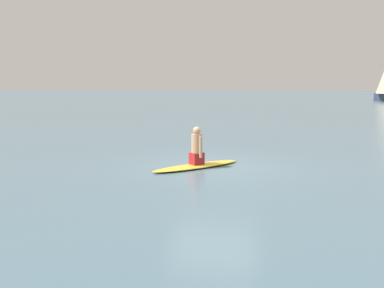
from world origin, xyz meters
TOP-DOWN VIEW (x-y plane):
  - ground_plane at (0.00, 0.00)m, footprint 400.00×400.00m
  - surfboard at (-0.47, -0.17)m, footprint 2.34×2.56m
  - person_paddler at (-0.47, -0.17)m, footprint 0.44×0.45m

SIDE VIEW (x-z plane):
  - ground_plane at x=0.00m, z-range 0.00..0.00m
  - surfboard at x=-0.47m, z-range 0.00..0.10m
  - person_paddler at x=-0.47m, z-range 0.05..1.11m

